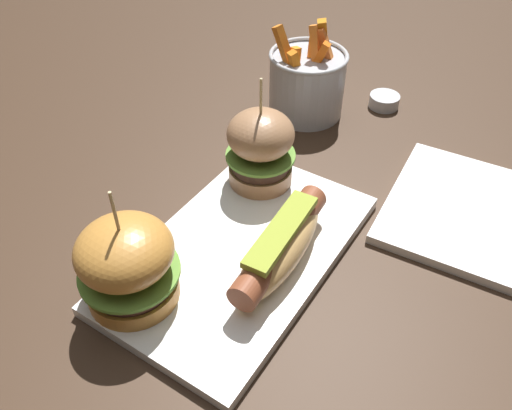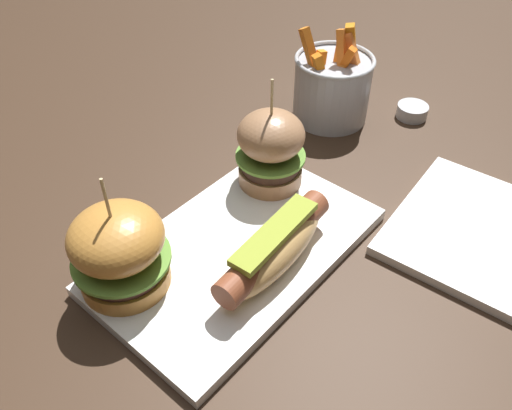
% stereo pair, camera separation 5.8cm
% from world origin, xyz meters
% --- Properties ---
extents(ground_plane, '(3.00, 3.00, 0.00)m').
position_xyz_m(ground_plane, '(0.00, 0.00, 0.00)').
color(ground_plane, '#382619').
extents(platter_main, '(0.32, 0.19, 0.01)m').
position_xyz_m(platter_main, '(0.00, 0.00, 0.01)').
color(platter_main, white).
rests_on(platter_main, ground).
extents(hot_dog, '(0.17, 0.06, 0.05)m').
position_xyz_m(hot_dog, '(0.01, -0.05, 0.04)').
color(hot_dog, tan).
rests_on(hot_dog, platter_main).
extents(slider_left, '(0.10, 0.10, 0.14)m').
position_xyz_m(slider_left, '(-0.11, 0.05, 0.06)').
color(slider_left, '#B97B34').
rests_on(slider_left, platter_main).
extents(slider_right, '(0.09, 0.09, 0.14)m').
position_xyz_m(slider_right, '(0.11, 0.05, 0.06)').
color(slider_right, '#9D704D').
rests_on(slider_right, platter_main).
extents(fries_bucket, '(0.12, 0.12, 0.15)m').
position_xyz_m(fries_bucket, '(0.31, 0.09, 0.05)').
color(fries_bucket, '#A8AAB2').
rests_on(fries_bucket, ground).
extents(sauce_ramekin, '(0.05, 0.05, 0.02)m').
position_xyz_m(sauce_ramekin, '(0.39, -0.01, 0.01)').
color(sauce_ramekin, '#B7BABF').
rests_on(sauce_ramekin, ground).
extents(side_plate, '(0.22, 0.22, 0.01)m').
position_xyz_m(side_plate, '(0.21, -0.21, 0.01)').
color(side_plate, white).
rests_on(side_plate, ground).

